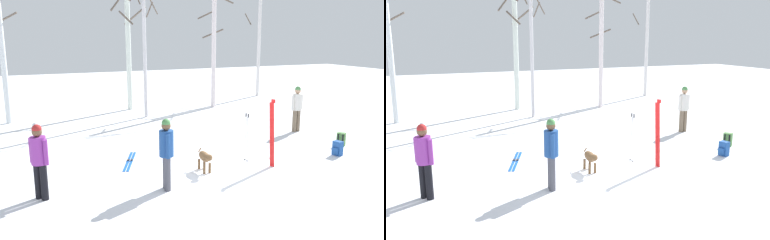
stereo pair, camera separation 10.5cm
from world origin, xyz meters
TOP-DOWN VIEW (x-y plane):
  - ground_plane at (0.00, 0.00)m, footprint 60.00×60.00m
  - person_0 at (-1.70, -0.11)m, footprint 0.34×0.51m
  - person_1 at (4.73, 3.37)m, footprint 0.52×0.34m
  - person_2 at (-4.46, 0.45)m, footprint 0.38×0.41m
  - dog at (-0.34, 0.66)m, footprint 0.26×0.90m
  - ski_pair_planted_0 at (1.53, 0.32)m, footprint 0.12×0.20m
  - ski_pair_lying_0 at (-1.98, 2.30)m, footprint 0.82×1.72m
  - ski_poles_0 at (1.05, 0.87)m, footprint 0.07×0.22m
  - backpack_0 at (3.98, 0.39)m, footprint 0.32×0.30m
  - backpack_1 at (4.86, 1.17)m, footprint 0.34×0.33m
  - water_bottle_0 at (2.10, 1.05)m, footprint 0.06×0.06m
  - birch_tree_2 at (-5.25, 9.21)m, footprint 1.82×1.82m
  - birch_tree_3 at (0.13, 10.28)m, footprint 1.83×1.82m
  - birch_tree_4 at (0.30, 8.18)m, footprint 1.51×1.50m
  - birch_tree_5 at (4.12, 9.19)m, footprint 1.43×1.49m
  - birch_tree_6 at (8.22, 11.58)m, footprint 1.59×1.45m

SIDE VIEW (x-z plane):
  - ground_plane at x=0.00m, z-range 0.00..0.00m
  - ski_pair_lying_0 at x=-1.98m, z-range -0.01..0.03m
  - water_bottle_0 at x=2.10m, z-range -0.01..0.24m
  - backpack_0 at x=3.98m, z-range -0.01..0.43m
  - backpack_1 at x=4.86m, z-range -0.01..0.43m
  - dog at x=-0.34m, z-range 0.10..0.67m
  - ski_poles_0 at x=1.05m, z-range 0.05..1.49m
  - ski_pair_planted_0 at x=1.53m, z-range -0.01..1.89m
  - person_0 at x=-1.70m, z-range 0.12..1.84m
  - person_1 at x=4.73m, z-range 0.12..1.84m
  - person_2 at x=-4.46m, z-range 0.12..1.84m
  - birch_tree_5 at x=4.12m, z-range 0.17..6.16m
  - birch_tree_3 at x=0.13m, z-range 0.18..6.21m
  - birch_tree_6 at x=8.22m, z-range 0.17..7.24m
  - birch_tree_2 at x=-5.25m, z-range 0.20..7.34m
  - birch_tree_4 at x=0.30m, z-range 0.12..7.47m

